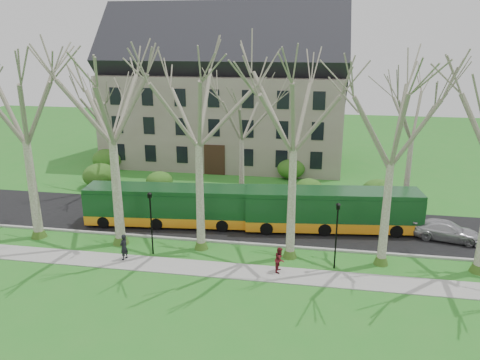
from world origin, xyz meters
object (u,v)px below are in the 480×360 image
bus_lead (168,205)px  pedestrian_a (124,247)px  sedan (447,231)px  bus_follow (332,209)px  pedestrian_b (280,259)px

bus_lead → pedestrian_a: (-0.95, -6.25, -0.68)m
sedan → bus_follow: bearing=98.6°
pedestrian_a → bus_follow: bearing=136.1°
pedestrian_b → bus_follow: bearing=-17.3°
bus_follow → sedan: (8.10, -0.43, -0.94)m
bus_follow → pedestrian_b: (-3.25, -7.19, -0.80)m
bus_lead → pedestrian_b: size_ratio=7.73×
bus_lead → pedestrian_a: bearing=-104.1°
bus_follow → sedan: size_ratio=2.78×
sedan → pedestrian_a: 22.57m
sedan → pedestrian_b: 13.21m
bus_follow → pedestrian_a: (-13.41, -7.27, -0.74)m
bus_lead → bus_follow: (12.46, 1.02, 0.05)m
bus_follow → sedan: 8.17m
bus_follow → pedestrian_a: bearing=-158.3°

